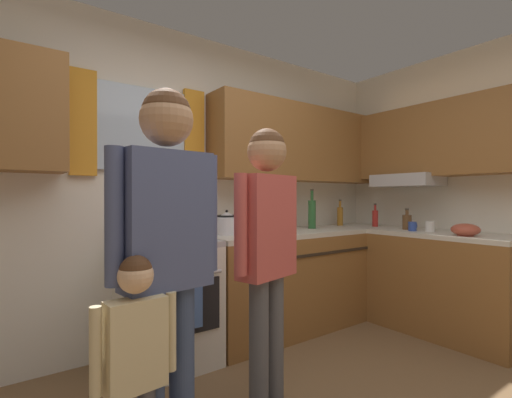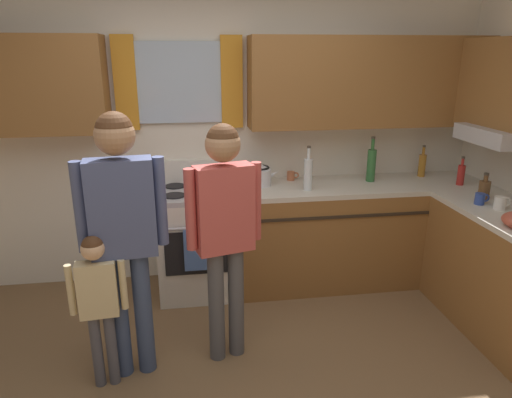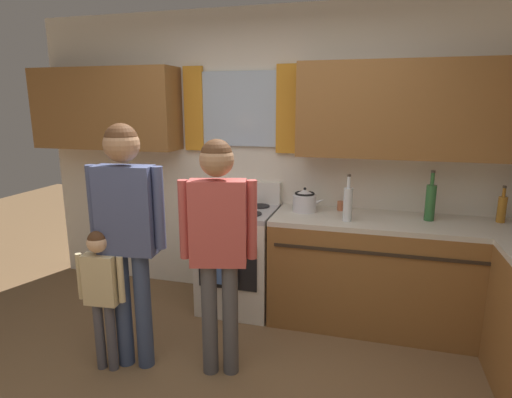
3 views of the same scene
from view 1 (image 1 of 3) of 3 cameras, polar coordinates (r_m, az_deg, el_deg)
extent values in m
cube|color=silver|center=(3.13, -12.40, 1.88)|extent=(4.60, 0.10, 2.60)
cube|color=silver|center=(2.99, -17.44, 10.46)|extent=(0.68, 0.03, 0.65)
cube|color=orange|center=(2.88, -25.70, 10.86)|extent=(0.18, 0.04, 0.75)
cube|color=orange|center=(3.15, -9.81, 9.97)|extent=(0.18, 0.04, 0.75)
cube|color=brown|center=(3.71, 7.54, 8.52)|extent=(2.05, 0.32, 0.74)
cube|color=brown|center=(3.89, 25.94, 8.21)|extent=(0.32, 1.72, 0.68)
cube|color=#B7B7BC|center=(3.90, 22.77, 2.73)|extent=(0.40, 0.60, 0.12)
cube|color=brown|center=(3.60, 8.32, -12.28)|extent=(2.20, 0.62, 0.86)
cube|color=beige|center=(3.52, 8.33, -5.13)|extent=(2.20, 0.62, 0.04)
cube|color=brown|center=(3.70, 27.70, -11.94)|extent=(0.62, 1.20, 0.86)
cube|color=beige|center=(3.64, 27.72, -4.99)|extent=(0.62, 1.20, 0.04)
cube|color=#2D2319|center=(3.33, 12.17, -8.23)|extent=(2.08, 0.01, 0.02)
cube|color=silver|center=(2.82, -13.83, -15.87)|extent=(0.62, 0.62, 0.86)
cube|color=black|center=(2.53, -10.99, -16.60)|extent=(0.50, 0.01, 0.36)
cylinder|color=#ADADB2|center=(2.45, -10.74, -11.82)|extent=(0.50, 0.02, 0.02)
cube|color=#ADADB2|center=(2.72, -13.84, -6.74)|extent=(0.62, 0.62, 0.04)
cube|color=silver|center=(2.96, -15.84, -3.84)|extent=(0.62, 0.08, 0.20)
cylinder|color=black|center=(2.54, -15.93, -6.70)|extent=(0.17, 0.17, 0.01)
cylinder|color=black|center=(2.66, -9.61, -6.36)|extent=(0.17, 0.17, 0.01)
cylinder|color=black|center=(2.80, -17.88, -6.06)|extent=(0.17, 0.17, 0.01)
cylinder|color=black|center=(2.91, -12.03, -5.80)|extent=(0.17, 0.17, 0.01)
cube|color=#4C72B7|center=(2.48, -10.64, -15.93)|extent=(0.20, 0.02, 0.34)
cylinder|color=#B27223|center=(4.08, 13.15, -2.69)|extent=(0.06, 0.06, 0.20)
cylinder|color=#B27223|center=(4.08, 13.16, -0.80)|extent=(0.02, 0.02, 0.07)
cylinder|color=#3F382D|center=(4.08, 13.16, -0.19)|extent=(0.03, 0.03, 0.02)
cylinder|color=#2D6633|center=(3.64, 8.84, -2.43)|extent=(0.08, 0.08, 0.28)
cylinder|color=#2D6633|center=(3.63, 8.84, 0.55)|extent=(0.03, 0.03, 0.10)
cylinder|color=#3F382D|center=(3.63, 8.85, 1.45)|extent=(0.03, 0.03, 0.02)
cylinder|color=red|center=(4.04, 18.32, -2.95)|extent=(0.06, 0.06, 0.17)
cylinder|color=red|center=(4.04, 18.33, -1.32)|extent=(0.02, 0.02, 0.06)
cylinder|color=#3F382D|center=(4.03, 18.33, -0.78)|extent=(0.03, 0.03, 0.02)
cylinder|color=brown|center=(3.79, 22.77, -3.40)|extent=(0.08, 0.08, 0.14)
cylinder|color=brown|center=(3.78, 22.77, -1.97)|extent=(0.03, 0.03, 0.05)
cylinder|color=#3F382D|center=(3.78, 22.77, -1.48)|extent=(0.04, 0.04, 0.02)
cylinder|color=silver|center=(3.08, 3.20, -3.11)|extent=(0.07, 0.07, 0.26)
cylinder|color=silver|center=(3.08, 3.21, 0.15)|extent=(0.03, 0.03, 0.09)
cylinder|color=#3F382D|center=(3.08, 3.21, 1.15)|extent=(0.03, 0.03, 0.02)
cylinder|color=#2D479E|center=(3.63, 23.50, -4.00)|extent=(0.07, 0.07, 0.08)
torus|color=#2D479E|center=(3.67, 23.88, -3.89)|extent=(0.06, 0.01, 0.06)
cylinder|color=white|center=(3.63, 25.82, -3.93)|extent=(0.08, 0.08, 0.09)
torus|color=white|center=(3.68, 26.20, -3.80)|extent=(0.07, 0.01, 0.07)
cylinder|color=#B76642|center=(3.30, -1.30, -4.46)|extent=(0.07, 0.07, 0.08)
torus|color=#B76642|center=(3.33, -0.65, -4.35)|extent=(0.06, 0.01, 0.06)
cylinder|color=silver|center=(3.04, -4.64, -4.29)|extent=(0.20, 0.20, 0.14)
cone|color=silver|center=(3.04, -4.64, -2.50)|extent=(0.18, 0.18, 0.05)
sphere|color=black|center=(3.03, -4.64, -1.94)|extent=(0.02, 0.02, 0.02)
cone|color=silver|center=(3.11, -2.59, -3.67)|extent=(0.09, 0.04, 0.07)
torus|color=black|center=(3.04, -4.64, -2.69)|extent=(0.17, 0.17, 0.02)
cylinder|color=#B24C38|center=(3.38, 30.21, -4.80)|extent=(0.12, 0.12, 0.03)
ellipsoid|color=#B24C38|center=(3.38, 30.21, -4.21)|extent=(0.21, 0.21, 0.10)
cylinder|color=#38476B|center=(1.81, -11.65, -26.06)|extent=(0.11, 0.11, 0.83)
cylinder|color=#38476B|center=(1.74, -16.26, -27.10)|extent=(0.11, 0.11, 0.83)
cube|color=#47517A|center=(1.58, -13.94, -3.21)|extent=(0.39, 0.20, 0.58)
cylinder|color=#47517A|center=(1.70, -7.33, -2.17)|extent=(0.07, 0.07, 0.54)
cylinder|color=#47517A|center=(1.49, -21.52, -2.55)|extent=(0.07, 0.07, 0.54)
sphere|color=#A87A56|center=(1.62, -13.96, 12.05)|extent=(0.23, 0.23, 0.23)
sphere|color=#4C2D19|center=(1.62, -13.97, 13.03)|extent=(0.21, 0.21, 0.21)
cylinder|color=#4C4C51|center=(2.17, 2.91, -21.98)|extent=(0.11, 0.11, 0.78)
cylinder|color=#4C4C51|center=(2.07, 0.45, -23.13)|extent=(0.11, 0.11, 0.78)
cube|color=#BF4C47|center=(1.96, 1.72, -4.30)|extent=(0.38, 0.24, 0.55)
cylinder|color=#BF4C47|center=(2.13, 5.22, -3.33)|extent=(0.07, 0.07, 0.51)
cylinder|color=#BF4C47|center=(1.80, -2.44, -4.02)|extent=(0.07, 0.07, 0.51)
sphere|color=#A87A56|center=(1.97, 1.72, 7.48)|extent=(0.21, 0.21, 0.21)
sphere|color=#4C2D19|center=(1.97, 1.72, 8.26)|extent=(0.20, 0.20, 0.20)
cube|color=#D1BC8C|center=(1.54, -18.47, -20.96)|extent=(0.23, 0.11, 0.34)
cylinder|color=#D1BC8C|center=(1.59, -13.30, -19.66)|extent=(0.04, 0.04, 0.32)
cylinder|color=#D1BC8C|center=(1.48, -24.06, -21.18)|extent=(0.04, 0.04, 0.32)
sphere|color=#DBAD84|center=(1.46, -18.49, -11.45)|extent=(0.13, 0.13, 0.13)
sphere|color=#4C2D19|center=(1.46, -18.49, -10.81)|extent=(0.12, 0.12, 0.12)
camera|label=2|loc=(1.70, 102.64, 26.58)|focal=32.17mm
camera|label=3|loc=(2.35, 75.74, 14.42)|focal=29.50mm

